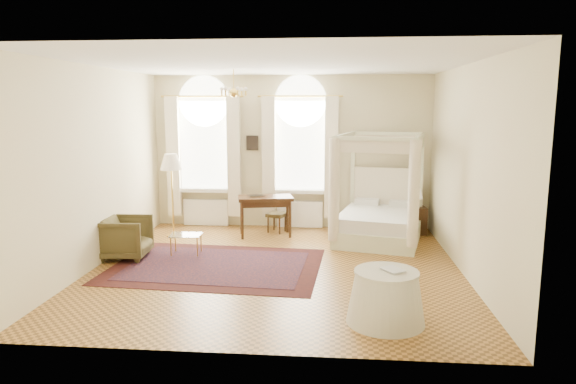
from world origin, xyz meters
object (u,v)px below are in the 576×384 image
(canopy_bed, at_px, (379,217))
(armchair, at_px, (126,238))
(nightstand, at_px, (416,220))
(stool, at_px, (277,216))
(floor_lamp, at_px, (171,166))
(side_table, at_px, (386,297))
(coffee_table, at_px, (186,236))
(writing_desk, at_px, (265,202))

(canopy_bed, bearing_deg, armchair, -160.99)
(nightstand, height_order, stool, nightstand)
(armchair, bearing_deg, stool, -52.92)
(canopy_bed, distance_m, armchair, 4.79)
(nightstand, relative_size, stool, 1.23)
(floor_lamp, height_order, side_table, floor_lamp)
(coffee_table, bearing_deg, canopy_bed, 19.70)
(canopy_bed, distance_m, nightstand, 1.06)
(nightstand, relative_size, armchair, 0.71)
(canopy_bed, height_order, floor_lamp, canopy_bed)
(coffee_table, distance_m, floor_lamp, 1.80)
(nightstand, bearing_deg, floor_lamp, -172.58)
(canopy_bed, distance_m, side_table, 3.93)
(canopy_bed, relative_size, nightstand, 3.93)
(writing_desk, relative_size, stool, 2.57)
(writing_desk, height_order, stool, writing_desk)
(writing_desk, relative_size, coffee_table, 2.12)
(nightstand, distance_m, stool, 2.91)
(canopy_bed, xyz_separation_m, nightstand, (0.82, 0.64, -0.19))
(coffee_table, bearing_deg, writing_desk, 49.72)
(stool, xyz_separation_m, coffee_table, (-1.44, -1.80, -0.01))
(canopy_bed, xyz_separation_m, armchair, (-4.53, -1.56, -0.11))
(side_table, bearing_deg, nightstand, 76.80)
(floor_lamp, bearing_deg, coffee_table, -63.42)
(side_table, bearing_deg, canopy_bed, 86.35)
(writing_desk, bearing_deg, stool, 58.66)
(canopy_bed, relative_size, coffee_table, 4.00)
(armchair, relative_size, side_table, 0.83)
(writing_desk, height_order, armchair, writing_desk)
(coffee_table, xyz_separation_m, side_table, (3.29, -2.65, -0.01))
(coffee_table, bearing_deg, armchair, -163.47)
(writing_desk, bearing_deg, armchair, -141.77)
(writing_desk, xyz_separation_m, coffee_table, (-1.25, -1.47, -0.37))
(canopy_bed, bearing_deg, coffee_table, -160.30)
(armchair, xyz_separation_m, side_table, (4.28, -2.36, -0.04))
(canopy_bed, xyz_separation_m, stool, (-2.09, 0.53, -0.14))
(writing_desk, relative_size, side_table, 1.23)
(armchair, distance_m, side_table, 4.89)
(nightstand, distance_m, writing_desk, 3.17)
(coffee_table, height_order, side_table, side_table)
(canopy_bed, height_order, side_table, canopy_bed)
(nightstand, xyz_separation_m, floor_lamp, (-4.98, -0.65, 1.17))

